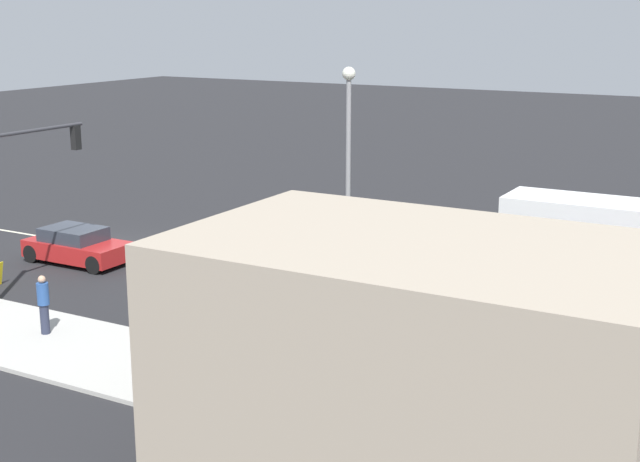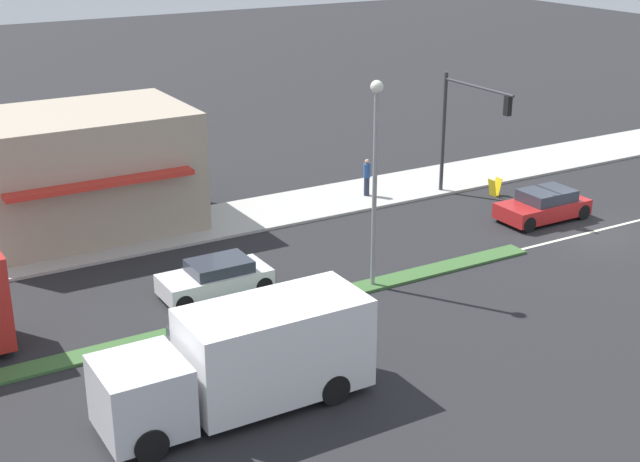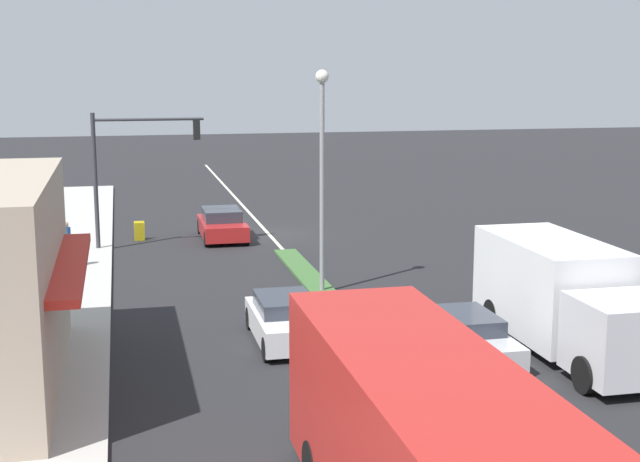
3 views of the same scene
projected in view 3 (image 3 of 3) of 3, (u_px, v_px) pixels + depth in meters
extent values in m
plane|color=#232326|center=(381.00, 357.00, 23.52)|extent=(160.00, 160.00, 0.00)
cube|color=#B2AFA8|center=(23.00, 388.00, 21.08)|extent=(4.00, 73.00, 0.12)
cube|color=beige|center=(269.00, 234.00, 40.79)|extent=(0.16, 60.00, 0.01)
cube|color=red|center=(71.00, 266.00, 21.09)|extent=(0.70, 7.30, 0.20)
cylinder|color=#333338|center=(95.00, 181.00, 36.64)|extent=(0.18, 0.18, 5.60)
cylinder|color=#333338|center=(149.00, 119.00, 36.67)|extent=(4.50, 0.12, 0.12)
cube|color=black|center=(197.00, 130.00, 37.18)|extent=(0.28, 0.24, 0.84)
sphere|color=red|center=(196.00, 123.00, 37.25)|extent=(0.18, 0.18, 0.18)
sphere|color=gold|center=(196.00, 129.00, 37.30)|extent=(0.18, 0.18, 0.18)
sphere|color=green|center=(196.00, 136.00, 37.35)|extent=(0.18, 0.18, 0.18)
cylinder|color=gray|center=(322.00, 188.00, 29.61)|extent=(0.16, 0.16, 7.00)
sphere|color=silver|center=(322.00, 76.00, 28.95)|extent=(0.44, 0.44, 0.44)
cylinder|color=#282D42|center=(67.00, 256.00, 33.46)|extent=(0.26, 0.26, 0.88)
cylinder|color=#284C8C|center=(66.00, 236.00, 33.32)|extent=(0.34, 0.34, 0.65)
sphere|color=tan|center=(66.00, 224.00, 33.24)|extent=(0.22, 0.22, 0.22)
cube|color=yellow|center=(139.00, 230.00, 39.37)|extent=(0.45, 0.21, 0.84)
cube|color=yellow|center=(140.00, 232.00, 39.06)|extent=(0.45, 0.21, 0.84)
cube|color=silver|center=(624.00, 338.00, 21.15)|extent=(2.28, 2.20, 1.90)
cube|color=white|center=(549.00, 285.00, 24.78)|extent=(2.40, 5.10, 2.60)
cylinder|color=black|center=(585.00, 375.00, 20.86)|extent=(0.28, 0.90, 0.90)
cylinder|color=black|center=(561.00, 310.00, 26.41)|extent=(0.28, 0.90, 0.90)
cylinder|color=black|center=(493.00, 314.00, 25.94)|extent=(0.28, 0.90, 0.90)
cylinder|color=black|center=(434.00, 455.00, 16.49)|extent=(0.30, 0.96, 0.96)
cube|color=#B7BABF|center=(467.00, 341.00, 23.45)|extent=(1.77, 3.83, 0.56)
cube|color=#2D333D|center=(465.00, 321.00, 23.54)|extent=(1.51, 2.11, 0.42)
cylinder|color=black|center=(519.00, 362.00, 22.20)|extent=(0.22, 0.63, 0.63)
cylinder|color=black|center=(460.00, 367.00, 21.86)|extent=(0.22, 0.63, 0.63)
cylinder|color=black|center=(473.00, 328.00, 25.09)|extent=(0.22, 0.63, 0.63)
cylinder|color=black|center=(420.00, 331.00, 24.75)|extent=(0.22, 0.63, 0.63)
cube|color=#AD1E1E|center=(222.00, 228.00, 39.56)|extent=(1.89, 4.03, 0.65)
cube|color=#2D333D|center=(222.00, 214.00, 39.65)|extent=(1.61, 2.22, 0.49)
cylinder|color=black|center=(246.00, 237.00, 38.26)|extent=(0.22, 0.68, 0.68)
cylinder|color=black|center=(207.00, 239.00, 37.90)|extent=(0.22, 0.68, 0.68)
cylinder|color=black|center=(237.00, 225.00, 41.28)|extent=(0.22, 0.68, 0.68)
cylinder|color=black|center=(200.00, 226.00, 40.91)|extent=(0.22, 0.68, 0.68)
cube|color=silver|center=(286.00, 324.00, 24.73)|extent=(1.77, 3.84, 0.69)
cube|color=#2D333D|center=(285.00, 303.00, 24.82)|extent=(1.51, 2.11, 0.41)
cylinder|color=black|center=(326.00, 345.00, 23.50)|extent=(0.22, 0.65, 0.65)
cylinder|color=black|center=(267.00, 349.00, 23.16)|extent=(0.22, 0.65, 0.65)
cylinder|color=black|center=(303.00, 315.00, 26.38)|extent=(0.22, 0.65, 0.65)
cylinder|color=black|center=(251.00, 318.00, 26.04)|extent=(0.22, 0.65, 0.65)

